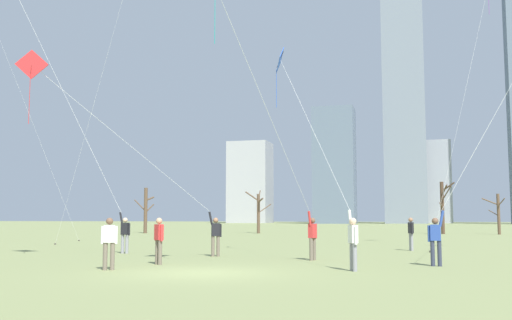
{
  "coord_description": "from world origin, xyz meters",
  "views": [
    {
      "loc": [
        6.11,
        -16.26,
        1.63
      ],
      "look_at": [
        0.0,
        6.0,
        3.92
      ],
      "focal_mm": 40.68,
      "sensor_mm": 36.0,
      "label": 1
    }
  ],
  "objects_px": {
    "kite_flyer_midfield_left_white": "(487,142)",
    "kite_flyer_far_back_teal": "(297,195)",
    "bystander_far_off_by_trees": "(109,241)",
    "bystander_strolling_midfield": "(411,232)",
    "bare_tree_far_right_edge": "(146,210)",
    "kite_flyer_foreground_left_blue": "(335,195)",
    "bystander_watching_nearby": "(159,238)",
    "bare_tree_center": "(498,213)",
    "bare_tree_rightmost": "(443,206)",
    "bare_tree_right_of_center": "(258,210)",
    "kite_flyer_foreground_right_red": "(177,199)",
    "kite_flyer_midfield_right_green": "(86,148)"
  },
  "relations": [
    {
      "from": "kite_flyer_far_back_teal",
      "to": "bystander_strolling_midfield",
      "type": "xyz_separation_m",
      "value": [
        3.99,
        8.63,
        -1.54
      ]
    },
    {
      "from": "bystander_strolling_midfield",
      "to": "bare_tree_center",
      "type": "xyz_separation_m",
      "value": [
        7.85,
        30.0,
        1.16
      ]
    },
    {
      "from": "bare_tree_center",
      "to": "bare_tree_far_right_edge",
      "type": "distance_m",
      "value": 34.91
    },
    {
      "from": "kite_flyer_midfield_right_green",
      "to": "bare_tree_right_of_center",
      "type": "height_order",
      "value": "kite_flyer_midfield_right_green"
    },
    {
      "from": "kite_flyer_midfield_left_white",
      "to": "bare_tree_far_right_edge",
      "type": "relative_size",
      "value": 3.86
    },
    {
      "from": "kite_flyer_foreground_right_red",
      "to": "kite_flyer_foreground_left_blue",
      "type": "xyz_separation_m",
      "value": [
        6.97,
        -3.07,
        -0.03
      ]
    },
    {
      "from": "bystander_far_off_by_trees",
      "to": "bare_tree_rightmost",
      "type": "xyz_separation_m",
      "value": [
        11.84,
        43.64,
        1.87
      ]
    },
    {
      "from": "kite_flyer_far_back_teal",
      "to": "bystander_strolling_midfield",
      "type": "bearing_deg",
      "value": 65.19
    },
    {
      "from": "kite_flyer_far_back_teal",
      "to": "bare_tree_rightmost",
      "type": "height_order",
      "value": "kite_flyer_far_back_teal"
    },
    {
      "from": "bystander_watching_nearby",
      "to": "bystander_strolling_midfield",
      "type": "bearing_deg",
      "value": 52.75
    },
    {
      "from": "kite_flyer_foreground_right_red",
      "to": "bystander_far_off_by_trees",
      "type": "distance_m",
      "value": 6.23
    },
    {
      "from": "bystander_watching_nearby",
      "to": "bare_tree_center",
      "type": "bearing_deg",
      "value": 68.4
    },
    {
      "from": "kite_flyer_foreground_left_blue",
      "to": "kite_flyer_midfield_right_green",
      "type": "relative_size",
      "value": 0.55
    },
    {
      "from": "bystander_watching_nearby",
      "to": "bare_tree_rightmost",
      "type": "height_order",
      "value": "bare_tree_rightmost"
    },
    {
      "from": "bare_tree_far_right_edge",
      "to": "kite_flyer_foreground_left_blue",
      "type": "bearing_deg",
      "value": -55.67
    },
    {
      "from": "kite_flyer_midfield_right_green",
      "to": "bare_tree_right_of_center",
      "type": "xyz_separation_m",
      "value": [
        -0.72,
        33.77,
        -2.51
      ]
    },
    {
      "from": "bare_tree_right_of_center",
      "to": "kite_flyer_midfield_left_white",
      "type": "bearing_deg",
      "value": -63.72
    },
    {
      "from": "bystander_far_off_by_trees",
      "to": "bystander_strolling_midfield",
      "type": "xyz_separation_m",
      "value": [
        9.0,
        13.41,
        0.0
      ]
    },
    {
      "from": "kite_flyer_midfield_left_white",
      "to": "bystander_watching_nearby",
      "type": "distance_m",
      "value": 11.85
    },
    {
      "from": "kite_flyer_foreground_left_blue",
      "to": "bare_tree_far_right_edge",
      "type": "bearing_deg",
      "value": 124.33
    },
    {
      "from": "bare_tree_rightmost",
      "to": "bare_tree_far_right_edge",
      "type": "height_order",
      "value": "bare_tree_rightmost"
    },
    {
      "from": "bystander_strolling_midfield",
      "to": "bare_tree_far_right_edge",
      "type": "height_order",
      "value": "bare_tree_far_right_edge"
    },
    {
      "from": "kite_flyer_far_back_teal",
      "to": "bare_tree_right_of_center",
      "type": "distance_m",
      "value": 38.31
    },
    {
      "from": "kite_flyer_midfield_right_green",
      "to": "bystander_strolling_midfield",
      "type": "distance_m",
      "value": 16.22
    },
    {
      "from": "bystander_far_off_by_trees",
      "to": "bare_tree_rightmost",
      "type": "distance_m",
      "value": 45.26
    },
    {
      "from": "kite_flyer_far_back_teal",
      "to": "kite_flyer_foreground_right_red",
      "type": "distance_m",
      "value": 5.47
    },
    {
      "from": "kite_flyer_foreground_right_red",
      "to": "bare_tree_center",
      "type": "height_order",
      "value": "kite_flyer_foreground_right_red"
    },
    {
      "from": "kite_flyer_foreground_left_blue",
      "to": "bystander_strolling_midfield",
      "type": "height_order",
      "value": "kite_flyer_foreground_left_blue"
    },
    {
      "from": "bare_tree_center",
      "to": "bare_tree_rightmost",
      "type": "relative_size",
      "value": 0.76
    },
    {
      "from": "bare_tree_far_right_edge",
      "to": "kite_flyer_foreground_right_red",
      "type": "bearing_deg",
      "value": -61.91
    },
    {
      "from": "bystander_far_off_by_trees",
      "to": "bare_tree_rightmost",
      "type": "height_order",
      "value": "bare_tree_rightmost"
    },
    {
      "from": "bystander_watching_nearby",
      "to": "bystander_strolling_midfield",
      "type": "xyz_separation_m",
      "value": [
        8.4,
        11.05,
        0.0
      ]
    },
    {
      "from": "kite_flyer_midfield_left_white",
      "to": "bystander_watching_nearby",
      "type": "xyz_separation_m",
      "value": [
        -11.09,
        -2.49,
        -3.32
      ]
    },
    {
      "from": "kite_flyer_midfield_left_white",
      "to": "kite_flyer_foreground_left_blue",
      "type": "relative_size",
      "value": 1.94
    },
    {
      "from": "kite_flyer_far_back_teal",
      "to": "bare_tree_far_right_edge",
      "type": "height_order",
      "value": "kite_flyer_far_back_teal"
    },
    {
      "from": "bystander_strolling_midfield",
      "to": "kite_flyer_foreground_right_red",
      "type": "bearing_deg",
      "value": -141.66
    },
    {
      "from": "kite_flyer_foreground_left_blue",
      "to": "bare_tree_far_right_edge",
      "type": "height_order",
      "value": "kite_flyer_foreground_left_blue"
    },
    {
      "from": "kite_flyer_midfield_right_green",
      "to": "bare_tree_center",
      "type": "bearing_deg",
      "value": 57.89
    },
    {
      "from": "kite_flyer_midfield_left_white",
      "to": "kite_flyer_far_back_teal",
      "type": "bearing_deg",
      "value": -179.42
    },
    {
      "from": "kite_flyer_midfield_right_green",
      "to": "bystander_watching_nearby",
      "type": "height_order",
      "value": "kite_flyer_midfield_right_green"
    },
    {
      "from": "kite_flyer_midfield_left_white",
      "to": "bystander_strolling_midfield",
      "type": "distance_m",
      "value": 9.57
    },
    {
      "from": "bystander_watching_nearby",
      "to": "bystander_far_off_by_trees",
      "type": "bearing_deg",
      "value": -104.16
    },
    {
      "from": "bystander_strolling_midfield",
      "to": "bare_tree_rightmost",
      "type": "relative_size",
      "value": 0.32
    },
    {
      "from": "kite_flyer_far_back_teal",
      "to": "bystander_far_off_by_trees",
      "type": "bearing_deg",
      "value": -136.34
    },
    {
      "from": "bystander_watching_nearby",
      "to": "bystander_strolling_midfield",
      "type": "height_order",
      "value": "same"
    },
    {
      "from": "bare_tree_rightmost",
      "to": "bare_tree_right_of_center",
      "type": "bearing_deg",
      "value": -172.87
    },
    {
      "from": "bare_tree_center",
      "to": "kite_flyer_midfield_right_green",
      "type": "bearing_deg",
      "value": -122.11
    },
    {
      "from": "kite_flyer_midfield_left_white",
      "to": "bystander_far_off_by_trees",
      "type": "distance_m",
      "value": 13.08
    },
    {
      "from": "kite_flyer_far_back_teal",
      "to": "bystander_watching_nearby",
      "type": "bearing_deg",
      "value": -151.23
    },
    {
      "from": "bare_tree_rightmost",
      "to": "kite_flyer_far_back_teal",
      "type": "bearing_deg",
      "value": -99.98
    }
  ]
}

